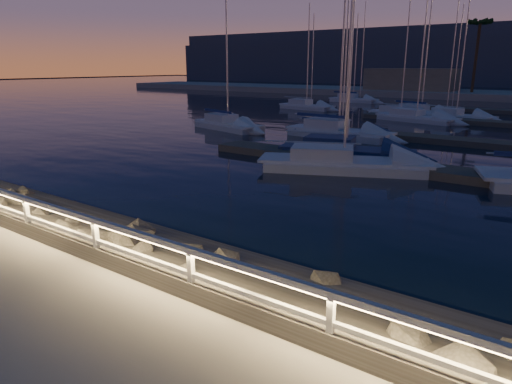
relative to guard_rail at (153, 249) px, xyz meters
The scene contains 18 objects.
ground 0.78m from the guard_rail, ahead, with size 400.00×400.00×0.00m, color gray.
harbor_water 31.27m from the guard_rail, 89.87° to the left, with size 400.00×440.00×0.60m.
guard_rail is the anchor object (origin of this frame).
riprap 3.00m from the guard_rail, 41.66° to the left, with size 39.61×2.95×1.38m.
floating_docks 32.52m from the guard_rail, 89.88° to the left, with size 22.00×36.00×0.40m.
palm_left 73.04m from the guard_rail, 96.29° to the left, with size 3.00×3.00×11.20m.
distant_hills 135.56m from the guard_rail, 99.37° to the left, with size 230.00×37.50×18.00m.
sailboat_a 28.38m from the guard_rail, 126.11° to the left, with size 7.39×3.80×12.19m.
sailboat_b 18.02m from the guard_rail, 102.70° to the left, with size 7.67×3.87×12.60m.
sailboat_c 14.72m from the guard_rail, 100.49° to the left, with size 8.42×5.45×13.97m.
sailboat_e 25.19m from the guard_rail, 107.36° to the left, with size 7.93×2.76×13.37m.
sailboat_f 25.95m from the guard_rail, 107.05° to the left, with size 6.91×3.63×11.35m.
sailboat_g 37.67m from the guard_rail, 99.10° to the left, with size 7.88×3.97×12.89m.
sailboat_i 46.36m from the guard_rail, 115.73° to the left, with size 7.09×2.83×11.82m.
sailboat_j 43.07m from the guard_rail, 99.44° to the left, with size 7.56×4.56×12.50m.
sailboat_k 41.23m from the guard_rail, 94.67° to the left, with size 7.35×3.81×12.02m.
sailboat_m 58.58m from the guard_rail, 110.09° to the left, with size 7.04×2.51×11.85m.
sailboat_n 41.14m from the guard_rail, 101.84° to the left, with size 6.92×3.16×11.40m.
Camera 1 is at (6.75, -5.86, 4.42)m, focal length 32.00 mm.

